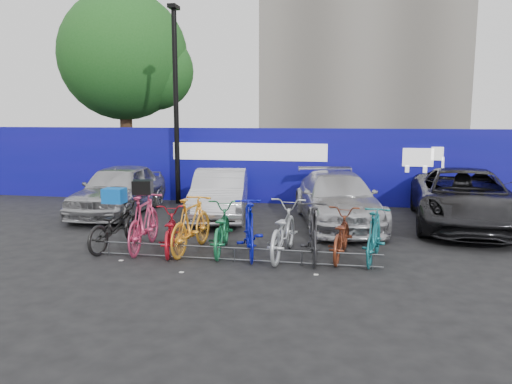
% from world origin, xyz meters
% --- Properties ---
extents(ground, '(100.00, 100.00, 0.00)m').
position_xyz_m(ground, '(0.00, 0.00, 0.00)').
color(ground, black).
rests_on(ground, ground).
extents(hoarding, '(22.00, 0.18, 2.40)m').
position_xyz_m(hoarding, '(0.01, 6.00, 1.20)').
color(hoarding, '#090C82').
rests_on(hoarding, ground).
extents(tree, '(5.40, 5.20, 7.80)m').
position_xyz_m(tree, '(-6.77, 10.06, 5.07)').
color(tree, '#382314').
rests_on(tree, ground).
extents(lamppost, '(0.25, 0.50, 6.11)m').
position_xyz_m(lamppost, '(-3.20, 5.40, 3.27)').
color(lamppost, black).
rests_on(lamppost, ground).
extents(bike_rack, '(5.60, 0.03, 0.30)m').
position_xyz_m(bike_rack, '(-0.00, -0.60, 0.16)').
color(bike_rack, '#595B60').
rests_on(bike_rack, ground).
extents(car_0, '(1.89, 4.28, 1.43)m').
position_xyz_m(car_0, '(-4.27, 3.43, 0.72)').
color(car_0, '#A8A9AC').
rests_on(car_0, ground).
extents(car_1, '(2.01, 4.15, 1.31)m').
position_xyz_m(car_1, '(-1.33, 3.51, 0.65)').
color(car_1, silver).
rests_on(car_1, ground).
extents(car_2, '(2.73, 4.85, 1.33)m').
position_xyz_m(car_2, '(1.87, 3.20, 0.66)').
color(car_2, '#BABBC0').
rests_on(car_2, ground).
extents(car_3, '(2.82, 5.40, 1.45)m').
position_xyz_m(car_3, '(5.05, 3.51, 0.73)').
color(car_3, black).
rests_on(car_3, ground).
extents(bike_0, '(0.95, 1.95, 0.98)m').
position_xyz_m(bike_0, '(-2.70, -0.06, 0.49)').
color(bike_0, black).
rests_on(bike_0, ground).
extents(bike_1, '(0.74, 2.03, 1.20)m').
position_xyz_m(bike_1, '(-2.06, -0.07, 0.60)').
color(bike_1, '#C83662').
rests_on(bike_1, ground).
extents(bike_2, '(1.02, 1.82, 0.90)m').
position_xyz_m(bike_2, '(-1.47, -0.16, 0.45)').
color(bike_2, '#B1101F').
rests_on(bike_2, ground).
extents(bike_3, '(0.76, 1.99, 1.17)m').
position_xyz_m(bike_3, '(-1.03, -0.04, 0.58)').
color(bike_3, orange).
rests_on(bike_3, ground).
extents(bike_4, '(0.89, 1.97, 1.00)m').
position_xyz_m(bike_4, '(-0.43, 0.05, 0.50)').
color(bike_4, '#1A7341').
rests_on(bike_4, ground).
extents(bike_5, '(1.00, 1.98, 1.15)m').
position_xyz_m(bike_5, '(0.20, -0.14, 0.57)').
color(bike_5, '#0B11AB').
rests_on(bike_5, ground).
extents(bike_6, '(0.89, 2.13, 1.09)m').
position_xyz_m(bike_6, '(0.87, -0.05, 0.55)').
color(bike_6, '#B3B8BB').
rests_on(bike_6, ground).
extents(bike_7, '(0.72, 1.91, 1.12)m').
position_xyz_m(bike_7, '(1.48, -0.16, 0.56)').
color(bike_7, '#28282B').
rests_on(bike_7, ground).
extents(bike_8, '(0.84, 1.87, 0.95)m').
position_xyz_m(bike_8, '(2.00, 0.05, 0.48)').
color(bike_8, maroon).
rests_on(bike_8, ground).
extents(bike_9, '(0.80, 1.79, 1.04)m').
position_xyz_m(bike_9, '(2.64, -0.09, 0.52)').
color(bike_9, '#16656D').
rests_on(bike_9, ground).
extents(cargo_crate, '(0.44, 0.34, 0.31)m').
position_xyz_m(cargo_crate, '(-2.70, -0.06, 1.14)').
color(cargo_crate, '#0A56BA').
rests_on(cargo_crate, bike_0).
extents(cargo_topcase, '(0.44, 0.41, 0.28)m').
position_xyz_m(cargo_topcase, '(-2.06, -0.07, 1.34)').
color(cargo_topcase, black).
rests_on(cargo_topcase, bike_1).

